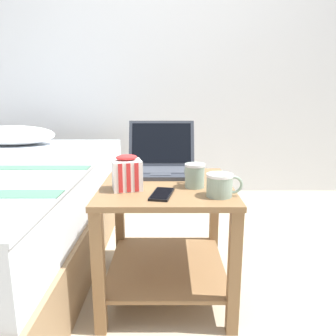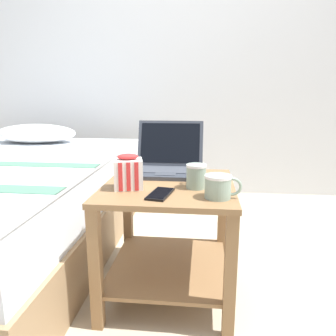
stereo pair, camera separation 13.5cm
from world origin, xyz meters
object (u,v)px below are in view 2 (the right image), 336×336
Objects in this scene: mug_front_right at (219,185)px; cell_phone at (160,194)px; mug_front_left at (196,175)px; snack_bag at (128,173)px; laptop at (168,162)px.

mug_front_right reaches higher than cell_phone.
snack_bag reaches higher than mug_front_left.
mug_front_left is 0.87× the size of mug_front_right.
snack_bag reaches higher than mug_front_right.
laptop reaches higher than snack_bag.
mug_front_right is (0.23, -0.39, -0.00)m from laptop.
mug_front_right is 0.97× the size of snack_bag.
laptop is 2.44× the size of mug_front_right.
laptop is 0.45m from mug_front_right.
mug_front_right is at bearing -55.13° from mug_front_left.
laptop is 0.33m from snack_bag.
mug_front_left is at bearing 40.91° from cell_phone.
snack_bag is at bearing 150.66° from cell_phone.
mug_front_left is (0.14, -0.26, 0.01)m from laptop.
laptop is 2.01× the size of cell_phone.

